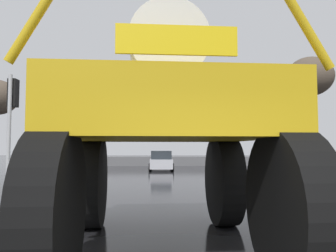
# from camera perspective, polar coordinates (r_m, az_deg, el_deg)

# --- Properties ---
(ground_plane) EXTENTS (120.00, 120.00, 0.00)m
(ground_plane) POSITION_cam_1_polar(r_m,az_deg,el_deg) (20.09, 0.17, -8.71)
(ground_plane) COLOR black
(oversize_sprayer) EXTENTS (4.19, 5.59, 4.47)m
(oversize_sprayer) POSITION_cam_1_polar(r_m,az_deg,el_deg) (6.02, -0.60, -1.05)
(oversize_sprayer) COLOR black
(oversize_sprayer) RESTS_ON ground
(sedan_ahead) EXTENTS (1.91, 4.11, 1.52)m
(sedan_ahead) POSITION_cam_1_polar(r_m,az_deg,el_deg) (26.69, -1.16, -5.93)
(sedan_ahead) COLOR #B7B7BF
(sedan_ahead) RESTS_ON ground
(traffic_signal_near_left) EXTENTS (0.24, 0.54, 3.92)m
(traffic_signal_near_left) POSITION_cam_1_polar(r_m,az_deg,el_deg) (11.07, -24.87, 2.36)
(traffic_signal_near_left) COLOR #A8AAAF
(traffic_signal_near_left) RESTS_ON ground
(traffic_signal_near_right) EXTENTS (0.24, 0.54, 3.42)m
(traffic_signal_near_right) POSITION_cam_1_polar(r_m,az_deg,el_deg) (10.99, 20.05, 0.32)
(traffic_signal_near_right) COLOR #A8AAAF
(traffic_signal_near_right) RESTS_ON ground
(streetlight_far_left) EXTENTS (2.09, 0.24, 8.16)m
(streetlight_far_left) POSITION_cam_1_polar(r_m,az_deg,el_deg) (25.11, -16.49, 2.85)
(streetlight_far_left) COLOR #A8AAAF
(streetlight_far_left) RESTS_ON ground
(bare_tree_right) EXTENTS (2.65, 2.65, 6.98)m
(bare_tree_right) POSITION_cam_1_polar(r_m,az_deg,el_deg) (21.22, 22.83, 7.19)
(bare_tree_right) COLOR #473828
(bare_tree_right) RESTS_ON ground
(roadside_barrier) EXTENTS (25.14, 0.24, 0.90)m
(roadside_barrier) POSITION_cam_1_polar(r_m,az_deg,el_deg) (32.79, -0.71, -5.97)
(roadside_barrier) COLOR #59595B
(roadside_barrier) RESTS_ON ground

